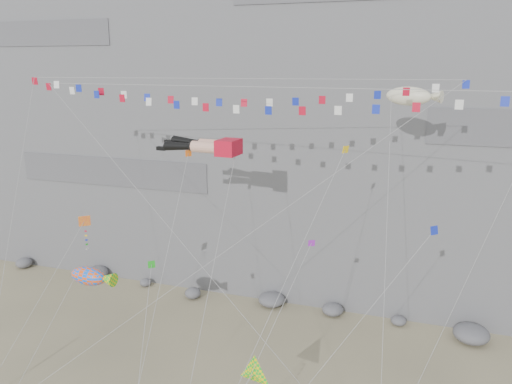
% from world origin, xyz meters
% --- Properties ---
extents(cliff, '(80.00, 28.00, 50.00)m').
position_xyz_m(cliff, '(0.00, 32.00, 25.00)').
color(cliff, slate).
rests_on(cliff, ground).
extents(talus_boulders, '(60.00, 3.00, 1.20)m').
position_xyz_m(talus_boulders, '(0.00, 17.00, 0.60)').
color(talus_boulders, slate).
rests_on(talus_boulders, ground).
extents(legs_kite, '(8.24, 17.55, 23.63)m').
position_xyz_m(legs_kite, '(-2.40, 7.74, 17.07)').
color(legs_kite, red).
rests_on(legs_kite, ground).
extents(flag_banner_upper, '(30.99, 14.79, 28.56)m').
position_xyz_m(flag_banner_upper, '(-0.42, 7.74, 21.94)').
color(flag_banner_upper, red).
rests_on(flag_banner_upper, ground).
extents(flag_banner_lower, '(34.04, 7.72, 24.44)m').
position_xyz_m(flag_banner_lower, '(2.00, 5.25, 21.51)').
color(flag_banner_lower, red).
rests_on(flag_banner_lower, ground).
extents(harlequin_kite, '(6.53, 7.01, 14.86)m').
position_xyz_m(harlequin_kite, '(-9.15, 1.73, 12.34)').
color(harlequin_kite, red).
rests_on(harlequin_kite, ground).
extents(fish_windsock, '(5.92, 6.00, 10.67)m').
position_xyz_m(fish_windsock, '(-8.84, 1.25, 8.52)').
color(fish_windsock, '#FF4E0D').
rests_on(fish_windsock, ground).
extents(delta_kite, '(4.94, 7.26, 9.29)m').
position_xyz_m(delta_kite, '(4.29, -1.39, 5.26)').
color(delta_kite, yellow).
rests_on(delta_kite, ground).
extents(blimp_windsock, '(4.39, 15.91, 25.25)m').
position_xyz_m(blimp_windsock, '(11.52, 11.71, 20.70)').
color(blimp_windsock, beige).
rests_on(blimp_windsock, ground).
extents(small_kite_a, '(1.88, 13.59, 21.02)m').
position_xyz_m(small_kite_a, '(-3.65, 6.93, 16.12)').
color(small_kite_a, orange).
rests_on(small_kite_a, ground).
extents(small_kite_b, '(4.59, 11.08, 16.32)m').
position_xyz_m(small_kite_b, '(6.34, 3.62, 11.49)').
color(small_kite_b, purple).
rests_on(small_kite_b, ground).
extents(small_kite_c, '(3.31, 9.09, 13.27)m').
position_xyz_m(small_kite_c, '(-3.90, 1.48, 9.71)').
color(small_kite_c, '#189D19').
rests_on(small_kite_c, ground).
extents(small_kite_d, '(6.43, 15.45, 23.56)m').
position_xyz_m(small_kite_d, '(7.74, 6.97, 17.00)').
color(small_kite_d, yellow).
rests_on(small_kite_d, ground).
extents(small_kite_e, '(10.81, 9.24, 18.95)m').
position_xyz_m(small_kite_e, '(13.55, 3.41, 13.32)').
color(small_kite_e, '#1427B3').
rests_on(small_kite_e, ground).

